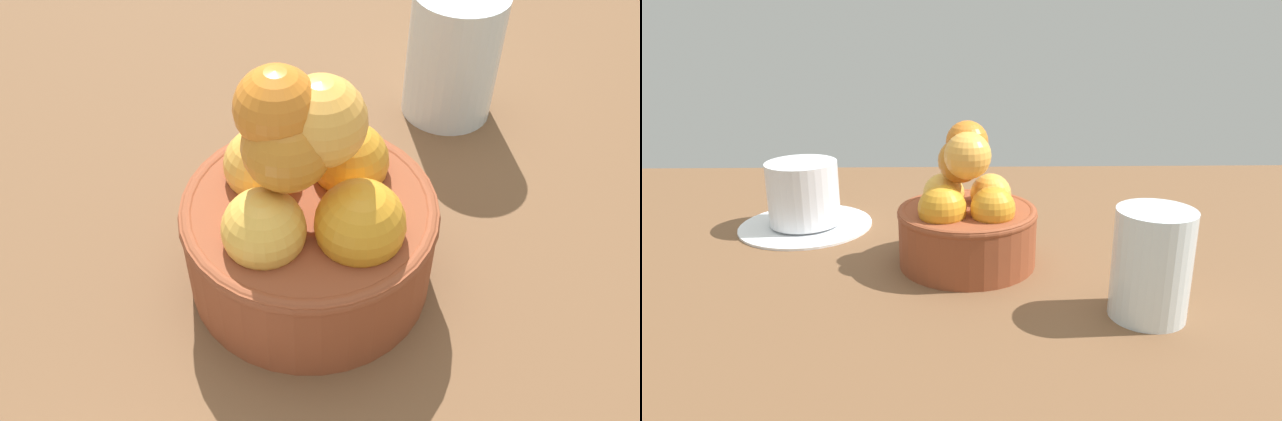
{
  "view_description": "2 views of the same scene",
  "coord_description": "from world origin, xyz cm",
  "views": [
    {
      "loc": [
        -27.96,
        2.14,
        34.25
      ],
      "look_at": [
        -0.34,
        -0.58,
        5.9
      ],
      "focal_mm": 39.83,
      "sensor_mm": 36.0,
      "label": 1
    },
    {
      "loc": [
        -1.78,
        -59.19,
        25.81
      ],
      "look_at": [
        -0.56,
        0.24,
        5.85
      ],
      "focal_mm": 33.47,
      "sensor_mm": 36.0,
      "label": 2
    }
  ],
  "objects": [
    {
      "name": "terracotta_bowl",
      "position": [
        -0.05,
        0.04,
        5.23
      ],
      "size": [
        14.76,
        14.76,
        15.14
      ],
      "color": "brown",
      "rests_on": "ground_plane"
    },
    {
      "name": "water_glass",
      "position": [
        15.65,
        -12.02,
        4.95
      ],
      "size": [
        6.84,
        6.84,
        9.89
      ],
      "primitive_type": "cylinder",
      "color": "silver",
      "rests_on": "ground_plane"
    },
    {
      "name": "coffee_cup",
      "position": [
        -19.96,
        11.73,
        3.57
      ],
      "size": [
        16.39,
        16.39,
        8.33
      ],
      "color": "white",
      "rests_on": "ground_plane"
    },
    {
      "name": "ground_plane",
      "position": [
        0.0,
        0.0,
        -2.33
      ],
      "size": [
        123.96,
        83.18,
        4.67
      ],
      "primitive_type": "cube",
      "color": "brown"
    }
  ]
}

